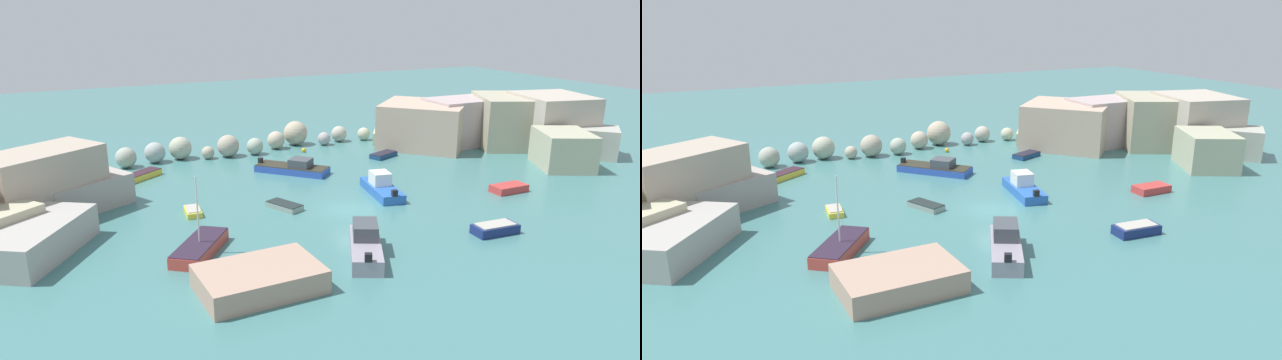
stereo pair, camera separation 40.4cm
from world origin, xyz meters
TOP-DOWN VIEW (x-y plane):
  - cove_water at (0.00, 0.00)m, footprint 160.00×160.00m
  - cliff_headland_right at (24.85, 10.73)m, footprint 22.32×22.89m
  - rock_breakwater at (-0.69, 20.78)m, footprint 31.22×4.39m
  - stone_dock at (-10.99, -9.29)m, footprint 6.80×4.65m
  - channel_buoy at (4.53, 18.16)m, footprint 0.45×0.45m
  - moored_boat_0 at (-11.18, 4.41)m, footprint 1.32×2.36m
  - moored_boat_1 at (-3.32, -7.94)m, footprint 4.49×6.20m
  - moored_boat_2 at (0.29, 11.33)m, footprint 6.33×6.63m
  - moored_boat_3 at (4.30, 2.23)m, footprint 3.12×6.15m
  - moored_boat_4 at (-4.45, 2.49)m, footprint 2.35×3.21m
  - moored_boat_5 at (14.32, -2.09)m, footprint 3.08×1.60m
  - moored_boat_6 at (11.04, 12.49)m, footprint 3.36×2.39m
  - moored_boat_7 at (6.65, -8.78)m, footprint 3.28×1.74m
  - moored_boat_8 at (-13.16, 15.74)m, footprint 4.48×3.74m
  - moored_boat_9 at (-12.65, -2.94)m, footprint 4.84×5.51m

SIDE VIEW (x-z plane):
  - cove_water at x=0.00m, z-range 0.00..0.00m
  - channel_buoy at x=4.53m, z-range 0.00..0.45m
  - moored_boat_4 at x=-4.45m, z-range 0.00..0.47m
  - moored_boat_0 at x=-11.18m, z-range -0.01..0.49m
  - moored_boat_6 at x=11.04m, z-range 0.00..0.49m
  - moored_boat_8 at x=-13.16m, z-range 0.00..0.59m
  - moored_boat_5 at x=14.32m, z-range 0.00..0.62m
  - moored_boat_7 at x=6.65m, z-range -0.01..0.72m
  - moored_boat_9 at x=-12.65m, z-range -2.16..3.01m
  - moored_boat_2 at x=0.29m, z-range -0.23..1.21m
  - moored_boat_3 at x=4.30m, z-range -0.31..1.50m
  - stone_dock at x=-10.99m, z-range 0.00..1.35m
  - moored_boat_1 at x=-3.32m, z-range -0.25..1.71m
  - rock_breakwater at x=-0.69m, z-range -0.28..2.41m
  - cliff_headland_right at x=24.85m, z-range -0.50..5.39m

